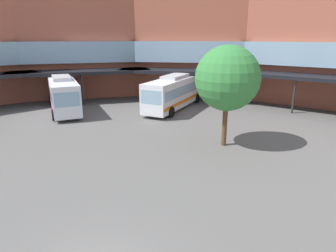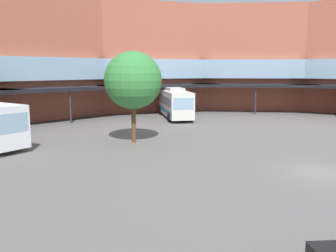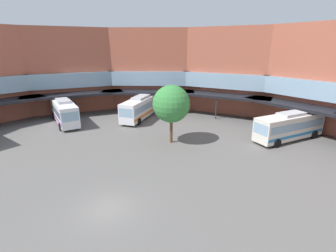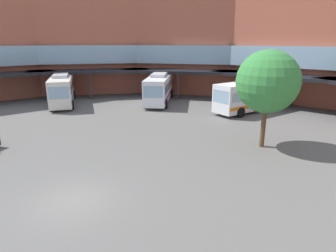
% 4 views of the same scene
% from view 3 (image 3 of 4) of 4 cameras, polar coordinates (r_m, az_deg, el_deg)
% --- Properties ---
extents(ground_plane, '(118.07, 118.07, 0.00)m').
position_cam_3_polar(ground_plane, '(20.38, -13.58, -17.98)').
color(ground_plane, '#605E5B').
extents(station_building, '(74.25, 46.00, 14.88)m').
position_cam_3_polar(station_building, '(34.43, 0.27, 10.25)').
color(station_building, '#AD5942').
rests_on(station_building, ground).
extents(bus_0, '(9.26, 9.15, 3.80)m').
position_cam_3_polar(bus_0, '(42.57, -22.71, 3.15)').
color(bus_0, white).
rests_on(bus_0, ground).
extents(bus_2, '(9.41, 8.68, 3.68)m').
position_cam_3_polar(bus_2, '(35.83, 26.06, -0.01)').
color(bus_2, silver).
rests_on(bus_2, ground).
extents(bus_4, '(3.37, 11.31, 3.76)m').
position_cam_3_polar(bus_4, '(42.43, -6.22, 4.38)').
color(bus_4, white).
rests_on(bus_4, ground).
extents(plaza_tree, '(4.61, 4.61, 7.33)m').
position_cam_3_polar(plaza_tree, '(30.40, 0.77, 5.06)').
color(plaza_tree, brown).
rests_on(plaza_tree, ground).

